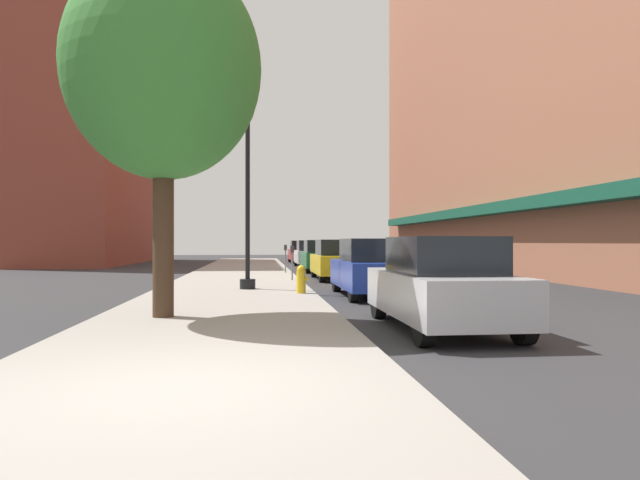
{
  "coord_description": "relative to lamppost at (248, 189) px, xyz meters",
  "views": [
    {
      "loc": [
        0.75,
        -5.87,
        1.57
      ],
      "look_at": [
        3.52,
        19.32,
        1.65
      ],
      "focal_mm": 31.93,
      "sensor_mm": 36.0,
      "label": 1
    }
  ],
  "objects": [
    {
      "name": "car_yellow",
      "position": [
        3.56,
        5.68,
        -2.39
      ],
      "size": [
        1.8,
        4.3,
        1.66
      ],
      "rotation": [
        0.0,
        0.0,
        -0.01
      ],
      "color": "black",
      "rests_on": "ground"
    },
    {
      "name": "car_blue",
      "position": [
        3.56,
        -1.56,
        -2.39
      ],
      "size": [
        1.8,
        4.3,
        1.66
      ],
      "rotation": [
        0.0,
        0.0,
        -0.03
      ],
      "color": "black",
      "rests_on": "ground"
    },
    {
      "name": "parking_meter_near",
      "position": [
        1.61,
        3.88,
        -2.25
      ],
      "size": [
        0.14,
        0.09,
        1.31
      ],
      "color": "slate",
      "rests_on": "sidewalk_slab"
    },
    {
      "name": "fire_hydrant",
      "position": [
        1.53,
        -1.63,
        -2.68
      ],
      "size": [
        0.33,
        0.26,
        0.79
      ],
      "color": "gold",
      "rests_on": "sidewalk_slab"
    },
    {
      "name": "parking_meter_far",
      "position": [
        1.61,
        9.1,
        -2.25
      ],
      "size": [
        0.14,
        0.09,
        1.31
      ],
      "color": "slate",
      "rests_on": "sidewalk_slab"
    },
    {
      "name": "car_red",
      "position": [
        3.56,
        24.9,
        -2.39
      ],
      "size": [
        1.8,
        4.3,
        1.66
      ],
      "rotation": [
        0.0,
        0.0,
        0.02
      ],
      "color": "black",
      "rests_on": "ground"
    },
    {
      "name": "car_silver",
      "position": [
        3.56,
        -7.82,
        -2.39
      ],
      "size": [
        1.8,
        4.3,
        1.66
      ],
      "rotation": [
        0.0,
        0.0,
        -0.01
      ],
      "color": "black",
      "rests_on": "ground"
    },
    {
      "name": "car_green",
      "position": [
        3.56,
        11.87,
        -2.39
      ],
      "size": [
        1.8,
        4.3,
        1.66
      ],
      "rotation": [
        0.0,
        0.0,
        0.01
      ],
      "color": "black",
      "rests_on": "ground"
    },
    {
      "name": "car_white",
      "position": [
        3.56,
        17.54,
        -2.39
      ],
      "size": [
        1.8,
        4.3,
        1.66
      ],
      "rotation": [
        0.0,
        0.0,
        0.02
      ],
      "color": "black",
      "rests_on": "ground"
    },
    {
      "name": "lamppost",
      "position": [
        0.0,
        0.0,
        0.0
      ],
      "size": [
        0.48,
        0.48,
        5.9
      ],
      "color": "black",
      "rests_on": "sidewalk_slab"
    },
    {
      "name": "ground_plane",
      "position": [
        3.56,
        6.22,
        -3.2
      ],
      "size": [
        90.0,
        90.0,
        0.0
      ],
      "primitive_type": "plane",
      "color": "#2D2D30"
    },
    {
      "name": "building_far_background",
      "position": [
        -11.45,
        25.22,
        5.26
      ],
      "size": [
        6.8,
        18.0,
        16.97
      ],
      "color": "brown",
      "rests_on": "ground"
    },
    {
      "name": "sidewalk_slab",
      "position": [
        -0.44,
        7.22,
        -3.14
      ],
      "size": [
        4.8,
        50.0,
        0.12
      ],
      "primitive_type": "cube",
      "color": "gray",
      "rests_on": "ground"
    },
    {
      "name": "tree_near",
      "position": [
        -1.51,
        -6.39,
        1.72
      ],
      "size": [
        3.78,
        3.78,
        7.0
      ],
      "color": "#422D1E",
      "rests_on": "sidewalk_slab"
    }
  ]
}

